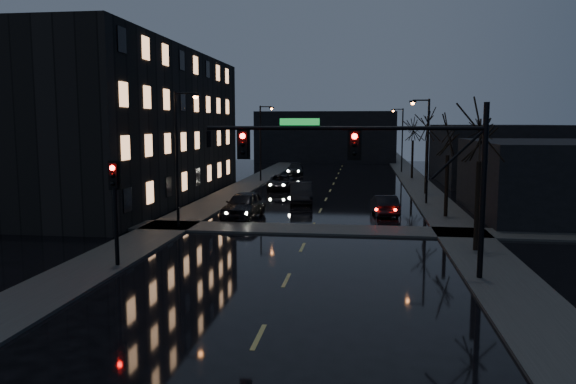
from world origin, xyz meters
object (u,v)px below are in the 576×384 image
(oncoming_car_a, at_px, (244,205))
(oncoming_car_b, at_px, (301,193))
(oncoming_car_d, at_px, (295,169))
(lead_car, at_px, (384,205))
(oncoming_car_c, at_px, (280,182))

(oncoming_car_a, xyz_separation_m, oncoming_car_b, (2.99, 7.34, -0.05))
(oncoming_car_d, bearing_deg, oncoming_car_b, -87.56)
(lead_car, bearing_deg, oncoming_car_c, -63.06)
(oncoming_car_d, xyz_separation_m, lead_car, (9.51, -28.60, -0.00))
(oncoming_car_a, height_order, oncoming_car_c, oncoming_car_a)
(oncoming_car_c, bearing_deg, oncoming_car_d, 87.75)
(oncoming_car_b, relative_size, lead_car, 1.16)
(lead_car, bearing_deg, oncoming_car_a, 7.19)
(oncoming_car_c, height_order, lead_car, lead_car)
(oncoming_car_b, distance_m, lead_car, 8.02)
(oncoming_car_a, xyz_separation_m, oncoming_car_d, (-0.27, 30.91, -0.16))
(oncoming_car_a, distance_m, oncoming_car_c, 16.00)
(oncoming_car_c, relative_size, oncoming_car_d, 1.03)
(oncoming_car_b, bearing_deg, oncoming_car_d, 90.77)
(oncoming_car_c, distance_m, lead_car, 16.46)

